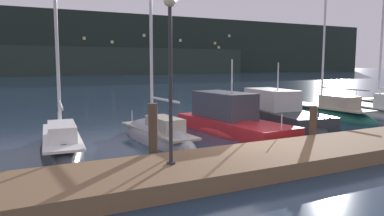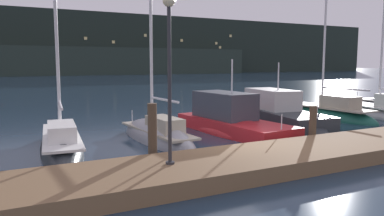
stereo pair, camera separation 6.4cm
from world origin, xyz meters
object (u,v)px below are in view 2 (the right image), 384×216
object	(u,v)px
sailboat_berth_5	(157,139)
dock_lamppost	(169,54)
motorboat_berth_7	(278,118)
sailboat_berth_8	(329,116)
sailboat_berth_4	(62,148)
motorboat_berth_6	(232,126)

from	to	relation	value
sailboat_berth_5	dock_lamppost	bearing A→B (deg)	-107.91
motorboat_berth_7	sailboat_berth_8	distance (m)	3.66
motorboat_berth_7	sailboat_berth_4	bearing A→B (deg)	-172.34
motorboat_berth_6	sailboat_berth_8	world-z (taller)	sailboat_berth_8
sailboat_berth_4	motorboat_berth_7	world-z (taller)	sailboat_berth_4
motorboat_berth_6	dock_lamppost	size ratio (longest dim) A/B	1.65
dock_lamppost	motorboat_berth_6	bearing A→B (deg)	44.24
sailboat_berth_4	motorboat_berth_7	bearing A→B (deg)	7.66
sailboat_berth_8	sailboat_berth_4	bearing A→B (deg)	-174.53
sailboat_berth_4	dock_lamppost	distance (m)	6.22
motorboat_berth_7	dock_lamppost	xyz separation A→B (m)	(-8.94, -6.35, 3.10)
sailboat_berth_5	dock_lamppost	xyz separation A→B (m)	(-1.56, -4.82, 3.27)
sailboat_berth_5	motorboat_berth_6	distance (m)	3.77
sailboat_berth_4	sailboat_berth_8	distance (m)	14.76
sailboat_berth_5	dock_lamppost	world-z (taller)	sailboat_berth_5
sailboat_berth_4	motorboat_berth_6	size ratio (longest dim) A/B	1.17
motorboat_berth_7	sailboat_berth_8	world-z (taller)	sailboat_berth_8
sailboat_berth_8	sailboat_berth_5	bearing A→B (deg)	-172.51
sailboat_berth_4	sailboat_berth_8	bearing A→B (deg)	5.47
sailboat_berth_5	motorboat_berth_7	bearing A→B (deg)	11.70
sailboat_berth_4	motorboat_berth_6	distance (m)	7.41
sailboat_berth_4	motorboat_berth_6	bearing A→B (deg)	2.38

